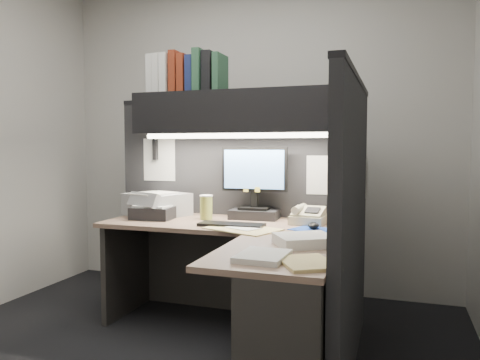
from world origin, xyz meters
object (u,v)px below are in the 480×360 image
Objects in this scene: overhead_shelf at (239,112)px; telephone at (309,217)px; keyboard at (232,225)px; printer at (157,204)px; notebook_stack at (154,213)px; coffee_cup at (206,208)px; desk at (246,291)px; monitor at (254,191)px.

telephone is at bearing -7.23° from overhead_shelf.
overhead_shelf is 3.56× the size of keyboard.
notebook_stack is (0.06, -0.16, -0.04)m from printer.
overhead_shelf reaches higher than notebook_stack.
telephone is 0.81× the size of notebook_stack.
keyboard is (0.07, -0.34, -0.76)m from overhead_shelf.
overhead_shelf is 0.73m from coffee_cup.
notebook_stack is (-0.58, -0.20, -0.73)m from overhead_shelf.
coffee_cup is (-0.27, 0.23, 0.07)m from keyboard.
printer is (-0.94, 0.71, 0.37)m from desk.
printer is 0.17m from notebook_stack.
notebook_stack reaches higher than keyboard.
printer reaches higher than keyboard.
telephone is at bearing 7.07° from notebook_stack.
overhead_shelf is 6.58× the size of telephone.
coffee_cup reaches higher than telephone.
notebook_stack is at bearing -167.08° from coffee_cup.
monitor is 3.12× the size of coffee_cup.
notebook_stack is at bearing -47.81° from printer.
coffee_cup is at bearing -171.21° from telephone.
coffee_cup is 0.57× the size of notebook_stack.
coffee_cup is at bearing 12.44° from printer.
coffee_cup is (-0.51, 0.63, 0.37)m from desk.
printer reaches higher than telephone.
monitor is (-0.19, 0.77, 0.49)m from desk.
printer is (-1.17, 0.02, 0.04)m from telephone.
keyboard is 0.67m from notebook_stack.
desk is 0.56m from keyboard.
printer is at bearing 170.67° from coffee_cup.
coffee_cup is at bearing -150.29° from overhead_shelf.
coffee_cup is 0.39× the size of printer.
monitor is 1.79× the size of notebook_stack.
keyboard is 0.54m from telephone.
printer is (-0.44, 0.07, 0.00)m from coffee_cup.
keyboard is at bearing -39.55° from coffee_cup.
coffee_cup is 0.39m from notebook_stack.
coffee_cup is 0.44m from printer.
overhead_shelf is at bearing 111.79° from desk.
notebook_stack is (-0.38, -0.09, -0.04)m from coffee_cup.
desk is 0.79m from telephone.
printer is at bearing -175.87° from overhead_shelf.
telephone is at bearing -13.68° from monitor.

